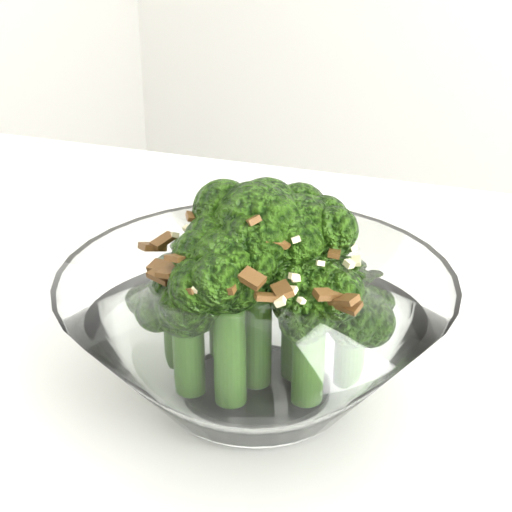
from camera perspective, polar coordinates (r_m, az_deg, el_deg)
The scene contains 1 object.
broccoli_dish at distance 0.40m, azimuth 0.03°, elevation -4.86°, with size 0.20×0.20×0.12m.
Camera 1 is at (0.05, -0.17, 1.00)m, focal length 55.00 mm.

